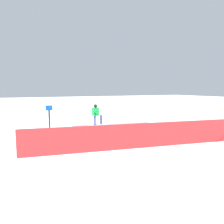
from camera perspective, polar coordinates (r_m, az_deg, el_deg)
ground_plane at (r=14.17m, az=0.18°, el=-5.31°), size 120.00×120.00×0.00m
grind_box at (r=14.12m, az=0.18°, el=-4.41°), size 5.28×1.44×0.50m
snowboarder at (r=13.65m, az=-4.26°, el=-0.51°), size 1.59×0.66×1.37m
safety_fence at (r=10.55m, az=10.12°, el=-6.12°), size 11.86×2.05×1.21m
trail_marker at (r=13.34m, az=-16.49°, el=-1.96°), size 0.40×0.10×1.85m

